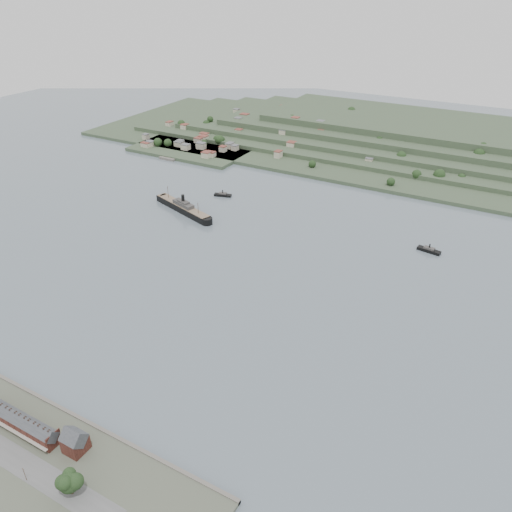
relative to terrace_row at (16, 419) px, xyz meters
The scene contains 8 objects.
ground 168.46m from the terrace_row, 86.59° to the left, with size 1400.00×1400.00×0.00m, color slate.
terrace_row is the anchor object (origin of this frame).
gabled_building 37.74m from the terrace_row, ahead, with size 10.40×10.18×14.09m.
far_peninsula 562.42m from the terrace_row, 86.14° to the left, with size 760.00×309.00×30.00m.
steamship 272.50m from the terrace_row, 108.93° to the left, with size 84.88×36.00×21.01m.
ferry_west 315.95m from the terrace_row, 103.27° to the left, with size 18.72×9.80×6.77m.
ferry_east 323.50m from the terrace_row, 64.11° to the left, with size 19.80×8.29×7.20m.
fig_tree 55.30m from the terrace_row, 14.53° to the right, with size 11.92×10.33×13.31m.
Camera 1 is at (182.32, -263.78, 202.69)m, focal length 35.00 mm.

